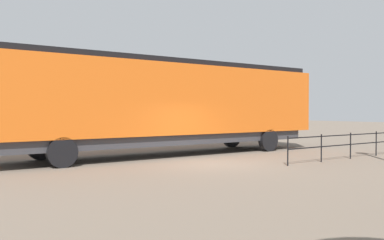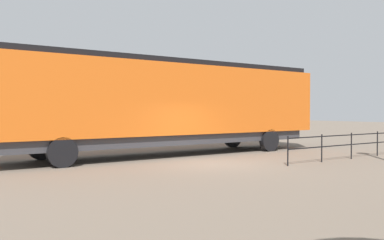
{
  "view_description": "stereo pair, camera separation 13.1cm",
  "coord_description": "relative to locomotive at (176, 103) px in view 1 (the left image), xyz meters",
  "views": [
    {
      "loc": [
        12.35,
        -9.72,
        2.04
      ],
      "look_at": [
        -0.53,
        -0.62,
        1.68
      ],
      "focal_mm": 38.46,
      "sensor_mm": 36.0,
      "label": 1
    },
    {
      "loc": [
        12.43,
        -9.61,
        2.04
      ],
      "look_at": [
        -0.53,
        -0.62,
        1.68
      ],
      "focal_mm": 38.46,
      "sensor_mm": 36.0,
      "label": 2
    }
  ],
  "objects": [
    {
      "name": "ground_plane",
      "position": [
        3.69,
        -0.73,
        -2.4
      ],
      "size": [
        120.0,
        120.0,
        0.0
      ],
      "primitive_type": "plane",
      "color": "#756656"
    },
    {
      "name": "locomotive",
      "position": [
        0.0,
        0.0,
        0.0
      ],
      "size": [
        3.13,
        16.23,
        4.3
      ],
      "color": "orange",
      "rests_on": "ground_plane"
    },
    {
      "name": "platform_fence",
      "position": [
        5.73,
        6.05,
        -1.67
      ],
      "size": [
        0.05,
        9.8,
        1.11
      ],
      "color": "black",
      "rests_on": "ground_plane"
    }
  ]
}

